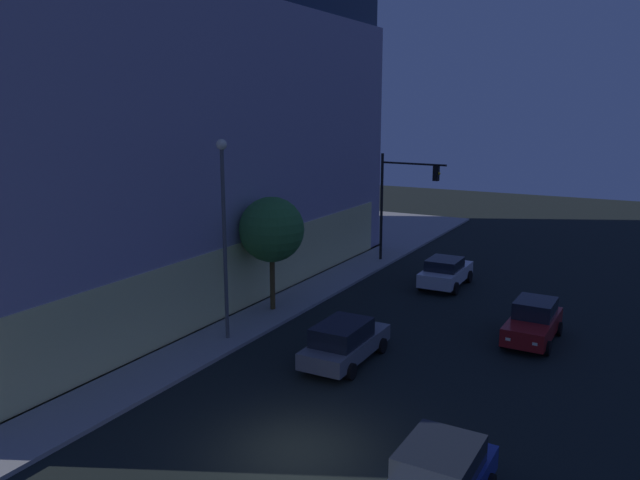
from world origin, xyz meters
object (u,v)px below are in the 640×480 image
(traffic_light_far_corner, at_px, (400,192))
(sidewalk_tree, at_px, (272,230))
(modern_building, at_px, (43,131))
(car_white, at_px, (446,272))
(car_grey, at_px, (345,342))
(car_red, at_px, (533,322))
(street_lamp_sidewalk, at_px, (224,217))

(traffic_light_far_corner, relative_size, sidewalk_tree, 1.24)
(modern_building, bearing_deg, car_white, -69.36)
(car_grey, height_order, car_red, car_red)
(street_lamp_sidewalk, bearing_deg, car_white, -23.92)
(street_lamp_sidewalk, bearing_deg, modern_building, 75.00)
(traffic_light_far_corner, relative_size, car_red, 1.60)
(car_grey, relative_size, car_white, 1.06)
(car_grey, bearing_deg, modern_building, 79.59)
(car_red, bearing_deg, traffic_light_far_corner, 45.52)
(modern_building, xyz_separation_m, car_grey, (-3.95, -21.53, -7.59))
(traffic_light_far_corner, xyz_separation_m, car_red, (-9.83, -10.01, -3.76))
(traffic_light_far_corner, bearing_deg, sidewalk_tree, 171.46)
(car_white, bearing_deg, car_grey, 179.11)
(street_lamp_sidewalk, xyz_separation_m, sidewalk_tree, (4.22, 0.45, -1.29))
(modern_building, bearing_deg, sidewalk_tree, -90.41)
(car_grey, relative_size, car_red, 1.10)
(traffic_light_far_corner, xyz_separation_m, car_grey, (-15.73, -4.02, -3.77))
(street_lamp_sidewalk, xyz_separation_m, car_red, (6.28, -11.35, -4.51))
(sidewalk_tree, xyz_separation_m, car_grey, (-3.84, -5.81, -3.22))
(traffic_light_far_corner, bearing_deg, car_red, -134.48)
(traffic_light_far_corner, xyz_separation_m, street_lamp_sidewalk, (-16.11, 1.34, 0.75))
(modern_building, height_order, sidewalk_tree, modern_building)
(car_red, bearing_deg, car_white, 42.96)
(sidewalk_tree, height_order, car_red, sidewalk_tree)
(modern_building, distance_m, car_red, 28.61)
(traffic_light_far_corner, xyz_separation_m, car_white, (-3.60, -4.21, -3.77))
(modern_building, relative_size, street_lamp_sidewalk, 3.86)
(traffic_light_far_corner, height_order, car_grey, traffic_light_far_corner)
(traffic_light_far_corner, height_order, car_white, traffic_light_far_corner)
(street_lamp_sidewalk, relative_size, car_white, 1.89)
(street_lamp_sidewalk, distance_m, car_grey, 7.02)
(car_white, bearing_deg, street_lamp_sidewalk, 156.08)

